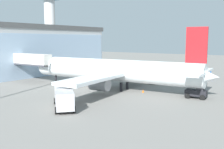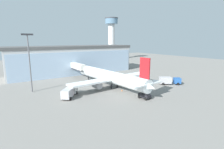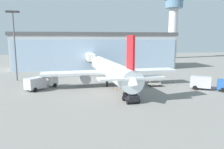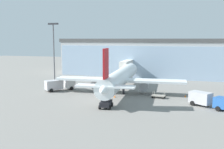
# 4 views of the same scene
# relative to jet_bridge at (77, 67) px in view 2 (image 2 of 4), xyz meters

# --- Properties ---
(ground) EXTENTS (240.00, 240.00, 0.00)m
(ground) POSITION_rel_jet_bridge_xyz_m (2.86, -28.56, -4.64)
(ground) COLOR gray
(terminal_building) EXTENTS (57.61, 17.90, 12.78)m
(terminal_building) POSITION_rel_jet_bridge_xyz_m (2.86, 10.63, 1.75)
(terminal_building) COLOR #B4B4B4
(terminal_building) RESTS_ON ground
(jet_bridge) EXTENTS (2.41, 12.52, 6.03)m
(jet_bridge) POSITION_rel_jet_bridge_xyz_m (0.00, 0.00, 0.00)
(jet_bridge) COLOR silver
(jet_bridge) RESTS_ON ground
(control_tower) EXTENTS (10.06, 10.06, 32.05)m
(control_tower) POSITION_rel_jet_bridge_xyz_m (50.75, 46.53, 15.31)
(control_tower) COLOR silver
(control_tower) RESTS_ON ground
(apron_light_mast) EXTENTS (3.20, 0.40, 17.26)m
(apron_light_mast) POSITION_rel_jet_bridge_xyz_m (-19.68, -10.96, 5.70)
(apron_light_mast) COLOR #59595E
(apron_light_mast) RESTS_ON ground
(airplane) EXTENTS (30.55, 36.77, 10.99)m
(airplane) POSITION_rel_jet_bridge_xyz_m (2.66, -20.55, -1.16)
(airplane) COLOR white
(airplane) RESTS_ON ground
(catering_truck) EXTENTS (6.58, 6.85, 2.65)m
(catering_truck) POSITION_rel_jet_bridge_xyz_m (-12.45, -22.44, -3.18)
(catering_truck) COLOR silver
(catering_truck) RESTS_ON ground
(fuel_truck) EXTENTS (7.22, 6.03, 2.65)m
(fuel_truck) POSITION_rel_jet_bridge_xyz_m (21.57, -29.57, -3.18)
(fuel_truck) COLOR #2659A5
(fuel_truck) RESTS_ON ground
(baggage_cart) EXTENTS (3.01, 2.00, 1.50)m
(baggage_cart) POSITION_rel_jet_bridge_xyz_m (12.13, -24.31, -4.14)
(baggage_cart) COLOR #9E998C
(baggage_cart) RESTS_ON ground
(pushback_tug) EXTENTS (2.38, 3.33, 2.30)m
(pushback_tug) POSITION_rel_jet_bridge_xyz_m (3.54, -35.34, -3.67)
(pushback_tug) COLOR black
(pushback_tug) RESTS_ON ground
(safety_cone_nose) EXTENTS (0.36, 0.36, 0.55)m
(safety_cone_nose) POSITION_rel_jet_bridge_xyz_m (2.88, -26.36, -4.37)
(safety_cone_nose) COLOR orange
(safety_cone_nose) RESTS_ON ground
(safety_cone_wingtip) EXTENTS (0.36, 0.36, 0.55)m
(safety_cone_wingtip) POSITION_rel_jet_bridge_xyz_m (17.69, -22.01, -4.37)
(safety_cone_wingtip) COLOR orange
(safety_cone_wingtip) RESTS_ON ground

